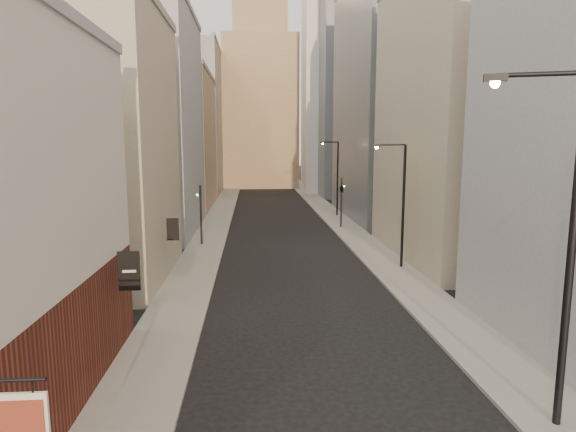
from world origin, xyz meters
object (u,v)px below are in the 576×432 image
Objects in this scene: streetlamp_far at (336,174)px; traffic_light_left at (201,203)px; streetlamp_mid at (400,198)px; clock_tower at (260,95)px; white_tower at (327,81)px; traffic_light_right at (342,190)px; streetlamp_near at (562,233)px.

streetlamp_far is 1.71× the size of traffic_light_left.
streetlamp_mid is 23.38m from streetlamp_far.
clock_tower is 58.65m from traffic_light_left.
white_tower is 38.62m from traffic_light_right.
streetlamp_far is (7.80, -41.65, -12.75)m from clock_tower.
streetlamp_near is at bearing -81.84° from streetlamp_mid.
traffic_light_left is (-5.89, -56.62, -14.12)m from clock_tower.
streetlamp_mid is 15.65m from traffic_light_right.
white_tower is 5.00× the size of streetlamp_mid.
streetlamp_near is (-4.05, -69.25, -12.76)m from white_tower.
white_tower reaches higher than traffic_light_right.
streetlamp_mid is (8.03, -65.03, -12.89)m from clock_tower.
traffic_light_left and traffic_light_right have the same top height.
traffic_light_left is at bearing -111.62° from white_tower.
streetlamp_far is 7.91m from traffic_light_right.
clock_tower is at bearing -80.48° from traffic_light_right.
white_tower is 8.30× the size of traffic_light_left.
traffic_light_left is at bearing -95.94° from clock_tower.
clock_tower reaches higher than traffic_light_right.
white_tower is at bearing -94.97° from traffic_light_right.
traffic_light_left is at bearing 160.41° from streetlamp_mid.
streetlamp_far is at bearing 102.10° from streetlamp_mid.
streetlamp_near is 1.20× the size of streetlamp_far.
traffic_light_right is at bearing -81.91° from clock_tower.
white_tower is (11.00, -14.00, 0.97)m from clock_tower.
streetlamp_near is at bearing -93.34° from white_tower.
white_tower is 70.54m from streetlamp_near.
streetlamp_near is 2.05× the size of traffic_light_right.
traffic_light_right is at bearing -136.62° from traffic_light_left.
white_tower is 52.96m from streetlamp_mid.
traffic_light_right is at bearing 108.61° from streetlamp_near.
white_tower is at bearing -97.28° from traffic_light_left.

